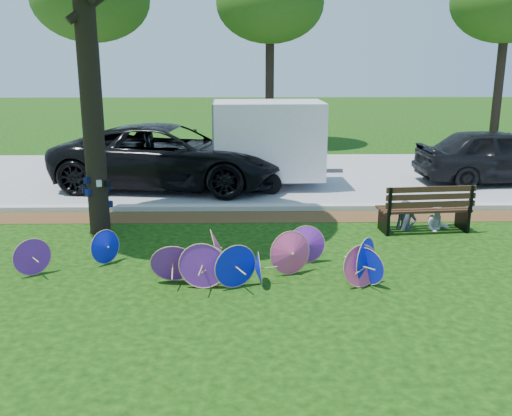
% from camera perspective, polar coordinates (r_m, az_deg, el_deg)
% --- Properties ---
extents(ground, '(90.00, 90.00, 0.00)m').
position_cam_1_polar(ground, '(9.41, -2.86, -8.49)').
color(ground, black).
rests_on(ground, ground).
extents(mulch_strip, '(90.00, 1.00, 0.01)m').
position_cam_1_polar(mulch_strip, '(13.66, -2.29, -0.92)').
color(mulch_strip, '#472D16').
rests_on(mulch_strip, ground).
extents(curb, '(90.00, 0.30, 0.12)m').
position_cam_1_polar(curb, '(14.32, -2.23, 0.06)').
color(curb, '#B7B5AD').
rests_on(curb, ground).
extents(street, '(90.00, 8.00, 0.01)m').
position_cam_1_polar(street, '(18.37, -1.97, 3.24)').
color(street, gray).
rests_on(street, ground).
extents(parasol_pile, '(6.43, 1.67, 0.80)m').
position_cam_1_polar(parasol_pile, '(9.85, -1.03, -5.08)').
color(parasol_pile, purple).
rests_on(parasol_pile, ground).
extents(black_van, '(6.94, 3.92, 1.83)m').
position_cam_1_polar(black_van, '(16.80, -8.63, 5.13)').
color(black_van, black).
rests_on(black_van, ground).
extents(dark_pickup, '(4.94, 2.15, 1.66)m').
position_cam_1_polar(dark_pickup, '(18.66, 23.10, 4.80)').
color(dark_pickup, black).
rests_on(dark_pickup, ground).
extents(cargo_trailer, '(3.17, 2.06, 2.78)m').
position_cam_1_polar(cargo_trailer, '(16.65, 1.25, 6.86)').
color(cargo_trailer, silver).
rests_on(cargo_trailer, ground).
extents(park_bench, '(2.09, 0.96, 1.05)m').
position_cam_1_polar(park_bench, '(13.05, 16.40, 0.08)').
color(park_bench, black).
rests_on(park_bench, ground).
extents(person_left, '(0.47, 0.31, 1.28)m').
position_cam_1_polar(person_left, '(12.96, 14.90, 0.62)').
color(person_left, '#3B4351').
rests_on(person_left, ground).
extents(person_right, '(0.55, 0.44, 1.11)m').
position_cam_1_polar(person_right, '(13.19, 17.80, 0.26)').
color(person_right, silver).
rests_on(person_right, ground).
extents(bg_trees, '(20.48, 6.28, 7.40)m').
position_cam_1_polar(bg_trees, '(23.69, 3.70, 19.87)').
color(bg_trees, black).
rests_on(bg_trees, ground).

